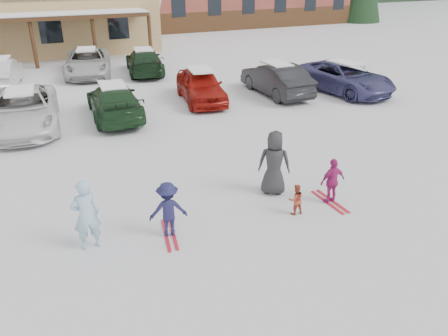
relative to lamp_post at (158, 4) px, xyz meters
name	(u,v)px	position (x,y,z in m)	size (l,w,h in m)	color
ground	(229,221)	(-4.94, -23.16, -3.30)	(160.00, 160.00, 0.00)	silver
lamp_post	(158,4)	(0.00, 0.00, 0.00)	(0.50, 0.25, 5.81)	black
adult_skier	(86,215)	(-8.31, -22.89, -2.45)	(0.62, 0.41, 1.71)	#99C3DD
toddler_red	(296,199)	(-3.22, -23.50, -2.88)	(0.41, 0.32, 0.84)	#AD3F29
child_navy	(168,210)	(-6.50, -23.14, -2.61)	(0.90, 0.52, 1.39)	#1A1A41
skis_child_navy	(170,234)	(-6.50, -23.14, -3.29)	(0.20, 1.40, 0.03)	red
child_magenta	(332,181)	(-2.02, -23.38, -2.66)	(0.75, 0.31, 1.29)	#AC206D
skis_child_magenta	(330,202)	(-2.02, -23.38, -3.29)	(0.20, 1.40, 0.03)	red
bystander_dark	(274,163)	(-3.17, -22.26, -2.38)	(0.90, 0.58, 1.84)	#28272A
parked_car_2	(23,110)	(-9.44, -13.71, -2.54)	(2.52, 5.46, 1.52)	white
parked_car_3	(114,101)	(-5.97, -13.81, -2.61)	(1.95, 4.81, 1.40)	#1A3A1E
parked_car_4	(201,85)	(-1.82, -13.02, -2.55)	(1.78, 4.42, 1.50)	#9D160E
parked_car_5	(276,79)	(1.97, -13.42, -2.54)	(1.62, 4.65, 1.53)	black
parked_car_6	(344,77)	(5.29, -14.35, -2.56)	(2.47, 5.36, 1.49)	#3E3E6D
parked_car_9	(1,73)	(-10.39, -6.43, -2.57)	(1.56, 4.46, 1.47)	silver
parked_car_10	(88,62)	(-5.88, -5.46, -2.56)	(2.46, 5.34, 1.48)	#BEBEBE
parked_car_11	(144,62)	(-2.81, -6.41, -2.60)	(1.96, 4.83, 1.40)	black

